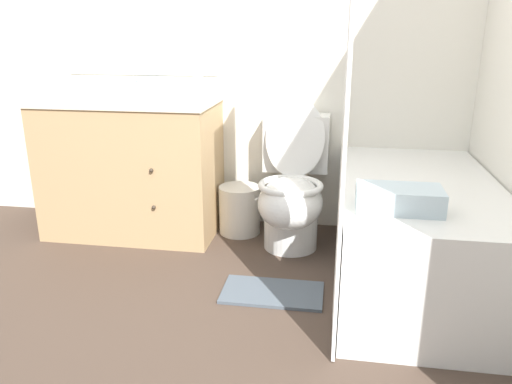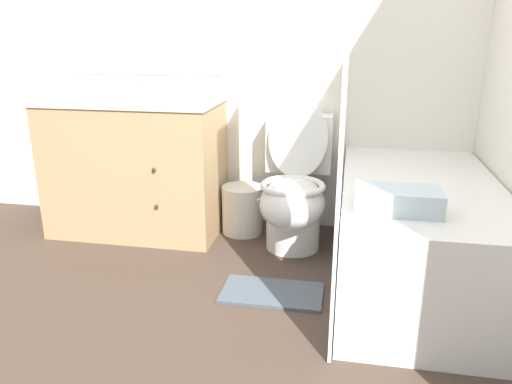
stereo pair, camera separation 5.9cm
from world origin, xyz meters
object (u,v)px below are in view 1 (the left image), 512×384
at_px(bathtub, 415,232).
at_px(wastebasket, 240,210).
at_px(bath_towel_folded, 399,199).
at_px(tissue_box, 147,90).
at_px(hand_towel_folded, 51,96).
at_px(vanity_cabinet, 133,165).
at_px(toilet, 292,191).
at_px(soap_dispenser, 198,86).
at_px(sink_faucet, 140,89).
at_px(bath_mat, 272,293).

height_order(bathtub, wastebasket, bathtub).
bearing_deg(bath_towel_folded, tissue_box, 145.55).
relative_size(wastebasket, hand_towel_folded, 1.48).
height_order(vanity_cabinet, toilet, toilet).
distance_m(tissue_box, bath_towel_folded, 1.81).
distance_m(tissue_box, soap_dispenser, 0.37).
distance_m(soap_dispenser, bath_towel_folded, 1.50).
xyz_separation_m(sink_faucet, tissue_box, (0.08, -0.08, 0.01)).
bearing_deg(vanity_cabinet, soap_dispenser, 7.91).
distance_m(toilet, bath_towel_folded, 0.99).
distance_m(wastebasket, tissue_box, 0.97).
distance_m(toilet, wastebasket, 0.42).
distance_m(tissue_box, bath_mat, 1.53).
distance_m(bathtub, tissue_box, 1.83).
xyz_separation_m(wastebasket, soap_dispenser, (-0.24, -0.01, 0.79)).
height_order(wastebasket, tissue_box, tissue_box).
relative_size(tissue_box, hand_towel_folded, 0.70).
bearing_deg(soap_dispenser, bath_mat, -53.49).
xyz_separation_m(toilet, wastebasket, (-0.35, 0.14, -0.19)).
xyz_separation_m(bathtub, soap_dispenser, (-1.27, 0.50, 0.67)).
relative_size(wastebasket, bath_mat, 0.62).
relative_size(bathtub, bath_towel_folded, 4.14).
bearing_deg(wastebasket, bathtub, -26.72).
xyz_separation_m(toilet, bath_towel_folded, (0.52, -0.81, 0.25)).
xyz_separation_m(tissue_box, bath_towel_folded, (1.47, -1.01, -0.31)).
bearing_deg(wastebasket, sink_faucet, 168.54).
relative_size(soap_dispenser, hand_towel_folded, 0.84).
height_order(sink_faucet, tissue_box, sink_faucet).
bearing_deg(bathtub, tissue_box, 160.65).
relative_size(soap_dispenser, bath_mat, 0.35).
distance_m(toilet, tissue_box, 1.12).
relative_size(vanity_cabinet, bath_towel_folded, 3.10).
bearing_deg(sink_faucet, bath_towel_folded, -35.14).
distance_m(sink_faucet, bath_towel_folded, 1.92).
bearing_deg(hand_towel_folded, vanity_cabinet, 23.84).
relative_size(sink_faucet, soap_dispenser, 0.80).
height_order(bathtub, tissue_box, tissue_box).
relative_size(tissue_box, bath_towel_folded, 0.42).
distance_m(vanity_cabinet, bath_towel_folded, 1.79).
distance_m(sink_faucet, toilet, 1.20).
distance_m(soap_dispenser, bath_mat, 1.33).
bearing_deg(tissue_box, hand_towel_folded, -147.67).
xyz_separation_m(sink_faucet, wastebasket, (0.68, -0.14, -0.75)).
bearing_deg(bath_mat, sink_faucet, 137.77).
bearing_deg(bath_towel_folded, bathtub, 70.55).
distance_m(vanity_cabinet, bathtub, 1.77).
xyz_separation_m(toilet, bathtub, (0.67, -0.37, -0.07)).
relative_size(tissue_box, soap_dispenser, 0.84).
bearing_deg(toilet, tissue_box, 168.36).
relative_size(vanity_cabinet, bath_mat, 2.14).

